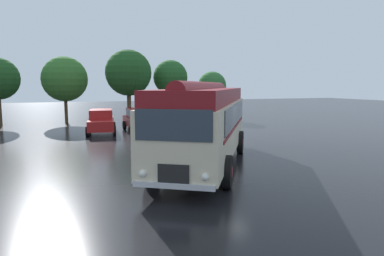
{
  "coord_description": "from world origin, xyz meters",
  "views": [
    {
      "loc": [
        -5.54,
        -12.53,
        3.36
      ],
      "look_at": [
        -0.12,
        2.07,
        1.4
      ],
      "focal_mm": 32.0,
      "sensor_mm": 36.0,
      "label": 1
    }
  ],
  "objects": [
    {
      "name": "tree_centre",
      "position": [
        0.08,
        18.94,
        4.37
      ],
      "size": [
        4.19,
        4.19,
        6.57
      ],
      "color": "#4C3823",
      "rests_on": "ground"
    },
    {
      "name": "tree_left_of_centre",
      "position": [
        -5.43,
        19.62,
        3.91
      ],
      "size": [
        3.93,
        3.93,
        5.85
      ],
      "color": "#4C3823",
      "rests_on": "ground"
    },
    {
      "name": "tree_far_right",
      "position": [
        8.17,
        18.75,
        3.2
      ],
      "size": [
        2.83,
        2.83,
        4.7
      ],
      "color": "#4C3823",
      "rests_on": "ground"
    },
    {
      "name": "vintage_bus",
      "position": [
        -0.13,
        0.56,
        1.89
      ],
      "size": [
        7.45,
        9.83,
        3.49
      ],
      "color": "beige",
      "rests_on": "ground"
    },
    {
      "name": "car_mid_left",
      "position": [
        -0.46,
        12.26,
        0.85
      ],
      "size": [
        2.09,
        4.26,
        1.66
      ],
      "color": "maroon",
      "rests_on": "ground"
    },
    {
      "name": "car_near_left",
      "position": [
        -3.23,
        12.02,
        0.85
      ],
      "size": [
        2.34,
        4.38,
        1.66
      ],
      "color": "maroon",
      "rests_on": "ground"
    },
    {
      "name": "tree_right_of_centre",
      "position": [
        4.27,
        19.91,
        4.19
      ],
      "size": [
        3.35,
        3.35,
        5.79
      ],
      "color": "#4C3823",
      "rests_on": "ground"
    },
    {
      "name": "ground_plane",
      "position": [
        0.0,
        0.0,
        0.0
      ],
      "size": [
        120.0,
        120.0,
        0.0
      ],
      "primitive_type": "plane",
      "color": "black"
    }
  ]
}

